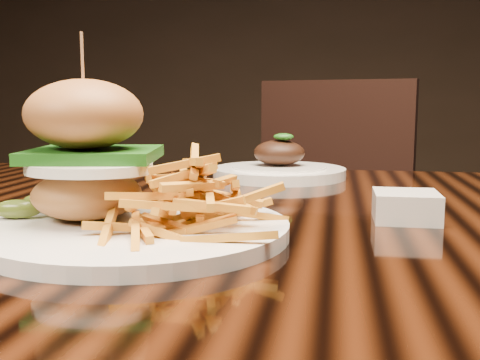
% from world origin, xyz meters
% --- Properties ---
extents(dining_table, '(1.60, 0.90, 0.75)m').
position_xyz_m(dining_table, '(0.00, 0.00, 0.67)').
color(dining_table, black).
rests_on(dining_table, ground).
extents(burger_plate, '(0.31, 0.31, 0.21)m').
position_xyz_m(burger_plate, '(-0.13, -0.16, 0.80)').
color(burger_plate, white).
rests_on(burger_plate, dining_table).
extents(ramekin, '(0.09, 0.09, 0.03)m').
position_xyz_m(ramekin, '(0.16, -0.04, 0.77)').
color(ramekin, white).
rests_on(ramekin, dining_table).
extents(far_dish, '(0.24, 0.24, 0.08)m').
position_xyz_m(far_dish, '(-0.02, 0.31, 0.77)').
color(far_dish, white).
rests_on(far_dish, dining_table).
extents(chair_far, '(0.56, 0.57, 0.95)m').
position_xyz_m(chair_far, '(0.05, 0.89, 0.54)').
color(chair_far, black).
rests_on(chair_far, ground).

